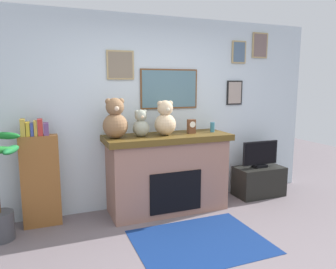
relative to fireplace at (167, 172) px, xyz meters
name	(u,v)px	position (x,y,z in m)	size (l,w,h in m)	color
back_wall	(148,112)	(-0.15, 0.36, 0.78)	(5.20, 0.15, 2.60)	silver
fireplace	(167,172)	(0.00, 0.00, 0.00)	(1.67, 0.66, 1.04)	#95695A
bookshelf	(40,177)	(-1.58, 0.10, 0.08)	(0.43, 0.16, 1.30)	brown
tv_stand	(259,181)	(1.51, 0.00, -0.30)	(0.74, 0.40, 0.45)	black
television	(260,155)	(1.51, 0.00, 0.12)	(0.60, 0.14, 0.40)	black
area_rug	(200,241)	(0.00, -0.98, -0.52)	(1.41, 1.09, 0.01)	navy
candle_jar	(212,127)	(0.67, -0.02, 0.58)	(0.06, 0.06, 0.14)	teal
mantel_clock	(191,126)	(0.34, -0.02, 0.61)	(0.10, 0.08, 0.19)	brown
teddy_bear_grey	(115,120)	(-0.69, -0.02, 0.74)	(0.31, 0.31, 0.50)	#866141
teddy_bear_cream	(141,124)	(-0.37, -0.02, 0.67)	(0.21, 0.21, 0.34)	gray
teddy_bear_tan	(165,120)	(-0.04, -0.02, 0.72)	(0.28, 0.28, 0.45)	#D1B38B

